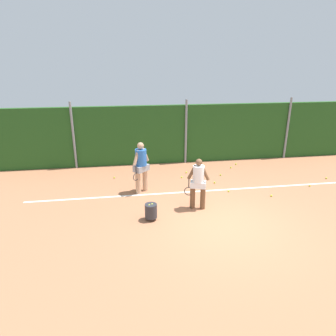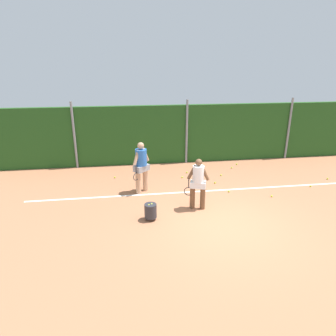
# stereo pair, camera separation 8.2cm
# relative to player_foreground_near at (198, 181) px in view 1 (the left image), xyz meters

# --- Properties ---
(ground_plane) EXTENTS (25.93, 25.93, 0.00)m
(ground_plane) POSITION_rel_player_foreground_near_xyz_m (0.56, 0.59, -0.92)
(ground_plane) COLOR #B2704C
(hedge_fence_backdrop) EXTENTS (16.86, 0.25, 2.62)m
(hedge_fence_backdrop) POSITION_rel_player_foreground_near_xyz_m (0.56, 4.71, 0.39)
(hedge_fence_backdrop) COLOR #23511E
(hedge_fence_backdrop) RESTS_ON ground_plane
(fence_post_left) EXTENTS (0.10, 0.10, 2.87)m
(fence_post_left) POSITION_rel_player_foreground_near_xyz_m (-4.30, 4.53, 0.52)
(fence_post_left) COLOR gray
(fence_post_left) RESTS_ON ground_plane
(fence_post_center) EXTENTS (0.10, 0.10, 2.87)m
(fence_post_center) POSITION_rel_player_foreground_near_xyz_m (0.56, 4.53, 0.52)
(fence_post_center) COLOR gray
(fence_post_center) RESTS_ON ground_plane
(fence_post_right) EXTENTS (0.10, 0.10, 2.87)m
(fence_post_right) POSITION_rel_player_foreground_near_xyz_m (5.42, 4.53, 0.52)
(fence_post_right) COLOR gray
(fence_post_right) RESTS_ON ground_plane
(court_baseline_paint) EXTENTS (12.32, 0.10, 0.01)m
(court_baseline_paint) POSITION_rel_player_foreground_near_xyz_m (0.56, 1.26, -0.92)
(court_baseline_paint) COLOR white
(court_baseline_paint) RESTS_ON ground_plane
(player_foreground_near) EXTENTS (0.76, 0.42, 1.65)m
(player_foreground_near) POSITION_rel_player_foreground_near_xyz_m (0.00, 0.00, 0.00)
(player_foreground_near) COLOR brown
(player_foreground_near) RESTS_ON ground_plane
(player_midcourt) EXTENTS (0.61, 0.64, 1.82)m
(player_midcourt) POSITION_rel_player_foreground_near_xyz_m (-1.65, 1.53, 0.10)
(player_midcourt) COLOR tan
(player_midcourt) RESTS_ON ground_plane
(ball_hopper) EXTENTS (0.36, 0.36, 0.51)m
(ball_hopper) POSITION_rel_player_foreground_near_xyz_m (-1.52, -0.52, -0.63)
(ball_hopper) COLOR #2D2D33
(ball_hopper) RESTS_ON ground_plane
(tennis_ball_0) EXTENTS (0.07, 0.07, 0.07)m
(tennis_ball_0) POSITION_rel_player_foreground_near_xyz_m (4.59, 1.08, -0.89)
(tennis_ball_0) COLOR #CCDB33
(tennis_ball_0) RESTS_ON ground_plane
(tennis_ball_1) EXTENTS (0.07, 0.07, 0.07)m
(tennis_ball_1) POSITION_rel_player_foreground_near_xyz_m (1.16, 1.91, -0.89)
(tennis_ball_1) COLOR #CCDB33
(tennis_ball_1) RESTS_ON ground_plane
(tennis_ball_3) EXTENTS (0.07, 0.07, 0.07)m
(tennis_ball_3) POSITION_rel_player_foreground_near_xyz_m (5.69, 1.69, -0.89)
(tennis_ball_3) COLOR #CCDB33
(tennis_ball_3) RESTS_ON ground_plane
(tennis_ball_5) EXTENTS (0.07, 0.07, 0.07)m
(tennis_ball_5) POSITION_rel_player_foreground_near_xyz_m (1.41, 1.05, -0.89)
(tennis_ball_5) COLOR #CCDB33
(tennis_ball_5) RESTS_ON ground_plane
(tennis_ball_6) EXTENTS (0.07, 0.07, 0.07)m
(tennis_ball_6) POSITION_rel_player_foreground_near_xyz_m (2.74, 0.46, -0.89)
(tennis_ball_6) COLOR #CCDB33
(tennis_ball_6) RESTS_ON ground_plane
(tennis_ball_7) EXTENTS (0.07, 0.07, 0.07)m
(tennis_ball_7) POSITION_rel_player_foreground_near_xyz_m (1.63, 2.66, -0.89)
(tennis_ball_7) COLOR #CCDB33
(tennis_ball_7) RESTS_ON ground_plane
(tennis_ball_8) EXTENTS (0.07, 0.07, 0.07)m
(tennis_ball_8) POSITION_rel_player_foreground_near_xyz_m (2.75, 3.88, -0.89)
(tennis_ball_8) COLOR #CCDB33
(tennis_ball_8) RESTS_ON ground_plane
(tennis_ball_9) EXTENTS (0.07, 0.07, 0.07)m
(tennis_ball_9) POSITION_rel_player_foreground_near_xyz_m (0.02, 2.64, -0.89)
(tennis_ball_9) COLOR #CCDB33
(tennis_ball_9) RESTS_ON ground_plane
(tennis_ball_10) EXTENTS (0.07, 0.07, 0.07)m
(tennis_ball_10) POSITION_rel_player_foreground_near_xyz_m (0.32, 3.16, -0.89)
(tennis_ball_10) COLOR #CCDB33
(tennis_ball_10) RESTS_ON ground_plane
(tennis_ball_11) EXTENTS (0.07, 0.07, 0.07)m
(tennis_ball_11) POSITION_rel_player_foreground_near_xyz_m (-2.65, 3.01, -0.89)
(tennis_ball_11) COLOR #CCDB33
(tennis_ball_11) RESTS_ON ground_plane
(tennis_ball_12) EXTENTS (0.07, 0.07, 0.07)m
(tennis_ball_12) POSITION_rel_player_foreground_near_xyz_m (2.37, 3.47, -0.89)
(tennis_ball_12) COLOR #CCDB33
(tennis_ball_12) RESTS_ON ground_plane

